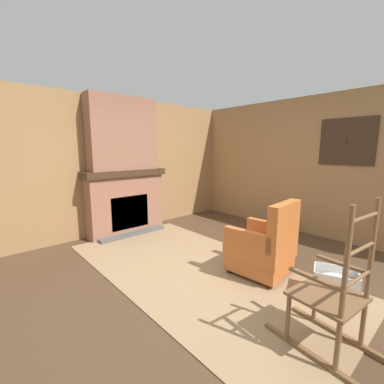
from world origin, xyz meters
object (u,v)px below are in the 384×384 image
armchair (263,248)px  rocking_chair (332,300)px  oil_lamp_vase (99,166)px  storage_case (138,165)px  firewood_stack (276,227)px  decorative_plate_on_mantel (118,164)px  laundry_basket (335,284)px

armchair → rocking_chair: 1.22m
oil_lamp_vase → storage_case: oil_lamp_vase is taller
rocking_chair → storage_case: 3.85m
firewood_stack → decorative_plate_on_mantel: 3.19m
armchair → rocking_chair: rocking_chair is taller
oil_lamp_vase → laundry_basket: bearing=17.1°
storage_case → laundry_basket: bearing=5.0°
firewood_stack → oil_lamp_vase: bearing=-126.9°
firewood_stack → decorative_plate_on_mantel: (-1.95, -2.21, 1.20)m
firewood_stack → laundry_basket: 2.16m
armchair → laundry_basket: armchair is taller
laundry_basket → storage_case: storage_case is taller
armchair → laundry_basket: 0.83m
armchair → decorative_plate_on_mantel: bearing=6.6°
decorative_plate_on_mantel → storage_case: bearing=87.2°
armchair → oil_lamp_vase: 3.00m
rocking_chair → firewood_stack: bearing=-45.7°
armchair → oil_lamp_vase: bearing=13.8°
firewood_stack → oil_lamp_vase: size_ratio=2.08×
firewood_stack → storage_case: bearing=-137.0°
armchair → storage_case: 2.85m
rocking_chair → decorative_plate_on_mantel: bearing=4.9°
oil_lamp_vase → storage_case: (0.00, 0.77, -0.01)m
rocking_chair → firewood_stack: 2.94m
armchair → rocking_chair: (1.03, -0.66, 0.07)m
rocking_chair → oil_lamp_vase: 3.83m
armchair → firewood_stack: (-0.76, 1.65, -0.25)m
firewood_stack → laundry_basket: size_ratio=0.98×
armchair → oil_lamp_vase: (-2.70, -0.93, 0.92)m
decorative_plate_on_mantel → firewood_stack: bearing=48.5°
rocking_chair → laundry_basket: bearing=-67.1°
storage_case → decorative_plate_on_mantel: decorative_plate_on_mantel is taller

